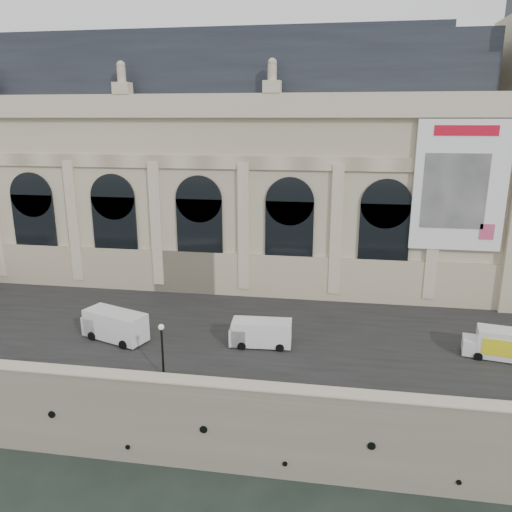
{
  "coord_description": "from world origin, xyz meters",
  "views": [
    {
      "loc": [
        10.81,
        -30.73,
        25.5
      ],
      "look_at": [
        2.33,
        22.0,
        10.76
      ],
      "focal_mm": 35.0,
      "sensor_mm": 36.0,
      "label": 1
    }
  ],
  "objects_px": {
    "van_b": "(113,325)",
    "van_c": "(258,333)",
    "lamp_right": "(162,352)",
    "box_truck": "(506,345)"
  },
  "relations": [
    {
      "from": "lamp_right",
      "to": "van_b",
      "type": "bearing_deg",
      "value": 138.79
    },
    {
      "from": "van_b",
      "to": "lamp_right",
      "type": "xyz_separation_m",
      "value": [
        6.92,
        -6.06,
        0.84
      ]
    },
    {
      "from": "van_b",
      "to": "van_c",
      "type": "xyz_separation_m",
      "value": [
        13.29,
        0.72,
        -0.17
      ]
    },
    {
      "from": "box_truck",
      "to": "lamp_right",
      "type": "distance_m",
      "value": 28.25
    },
    {
      "from": "van_c",
      "to": "box_truck",
      "type": "bearing_deg",
      "value": 2.03
    },
    {
      "from": "van_b",
      "to": "van_c",
      "type": "relative_size",
      "value": 1.19
    },
    {
      "from": "lamp_right",
      "to": "van_c",
      "type": "bearing_deg",
      "value": 46.79
    },
    {
      "from": "van_b",
      "to": "box_truck",
      "type": "distance_m",
      "value": 34.17
    },
    {
      "from": "van_b",
      "to": "van_c",
      "type": "bearing_deg",
      "value": 3.11
    },
    {
      "from": "van_c",
      "to": "lamp_right",
      "type": "height_order",
      "value": "lamp_right"
    }
  ]
}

